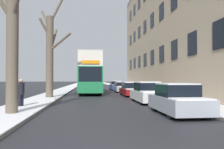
# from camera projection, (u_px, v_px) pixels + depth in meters

# --- Properties ---
(sidewalk_left) EXTENTS (2.58, 130.00, 0.16)m
(sidewalk_left) POSITION_uv_depth(u_px,v_px,m) (74.00, 86.00, 56.14)
(sidewalk_left) COLOR slate
(sidewalk_left) RESTS_ON ground
(sidewalk_right) EXTENTS (2.58, 130.00, 0.16)m
(sidewalk_right) POSITION_uv_depth(u_px,v_px,m) (114.00, 85.00, 57.25)
(sidewalk_right) COLOR slate
(sidewalk_right) RESTS_ON ground
(terrace_facade_right) EXTENTS (9.10, 36.24, 17.57)m
(terrace_facade_right) POSITION_uv_depth(u_px,v_px,m) (186.00, 24.00, 28.00)
(terrace_facade_right) COLOR tan
(terrace_facade_right) RESTS_ON ground
(bare_tree_left_0) EXTENTS (2.36, 3.50, 9.13)m
(bare_tree_left_0) POSITION_uv_depth(u_px,v_px,m) (11.00, 25.00, 9.99)
(bare_tree_left_0) COLOR brown
(bare_tree_left_0) RESTS_ON ground
(bare_tree_left_1) EXTENTS (3.09, 3.17, 8.84)m
(bare_tree_left_1) POSITION_uv_depth(u_px,v_px,m) (50.00, 52.00, 18.88)
(bare_tree_left_1) COLOR brown
(bare_tree_left_1) RESTS_ON ground
(double_decker_bus) EXTENTS (2.54, 11.77, 4.61)m
(double_decker_bus) POSITION_uv_depth(u_px,v_px,m) (90.00, 72.00, 26.95)
(double_decker_bus) COLOR #1E7A47
(double_decker_bus) RESTS_ON ground
(parked_car_0) EXTENTS (1.86, 3.92, 1.50)m
(parked_car_0) POSITION_uv_depth(u_px,v_px,m) (178.00, 100.00, 10.61)
(parked_car_0) COLOR #9EA3AD
(parked_car_0) RESTS_ON ground
(parked_car_1) EXTENTS (1.81, 4.42, 1.53)m
(parked_car_1) POSITION_uv_depth(u_px,v_px,m) (147.00, 93.00, 16.07)
(parked_car_1) COLOR silver
(parked_car_1) RESTS_ON ground
(parked_car_2) EXTENTS (1.74, 4.58, 1.44)m
(parked_car_2) POSITION_uv_depth(u_px,v_px,m) (131.00, 89.00, 22.53)
(parked_car_2) COLOR maroon
(parked_car_2) RESTS_ON ground
(parked_car_3) EXTENTS (1.73, 4.25, 1.39)m
(parked_car_3) POSITION_uv_depth(u_px,v_px,m) (121.00, 87.00, 29.09)
(parked_car_3) COLOR #9EA3AD
(parked_car_3) RESTS_ON ground
(parked_car_4) EXTENTS (1.86, 4.29, 1.45)m
(parked_car_4) POSITION_uv_depth(u_px,v_px,m) (116.00, 86.00, 34.40)
(parked_car_4) COLOR navy
(parked_car_4) RESTS_ON ground
(pedestrian_left_sidewalk) EXTENTS (0.38, 0.38, 1.73)m
(pedestrian_left_sidewalk) POSITION_uv_depth(u_px,v_px,m) (21.00, 92.00, 12.58)
(pedestrian_left_sidewalk) COLOR black
(pedestrian_left_sidewalk) RESTS_ON ground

